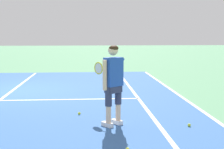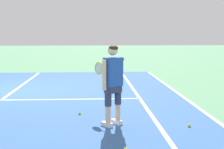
# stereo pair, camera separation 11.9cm
# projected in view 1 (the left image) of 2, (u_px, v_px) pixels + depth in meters

# --- Properties ---
(ground_plane) EXTENTS (80.00, 80.00, 0.00)m
(ground_plane) POSITION_uv_depth(u_px,v_px,m) (12.00, 91.00, 10.75)
(ground_plane) COLOR #609E70
(court_inner_surface) EXTENTS (10.98, 11.20, 0.00)m
(court_inner_surface) POSITION_uv_depth(u_px,v_px,m) (8.00, 94.00, 10.21)
(court_inner_surface) COLOR #3866A8
(court_inner_surface) RESTS_ON ground
(line_centre_service) EXTENTS (0.10, 6.40, 0.01)m
(line_centre_service) POSITION_uv_depth(u_px,v_px,m) (22.00, 83.00, 12.39)
(line_centre_service) COLOR white
(line_centre_service) RESTS_ON ground
(line_singles_right) EXTENTS (0.10, 10.80, 0.01)m
(line_singles_right) POSITION_uv_depth(u_px,v_px,m) (134.00, 92.00, 10.51)
(line_singles_right) COLOR white
(line_singles_right) RESTS_ON ground
(line_doubles_right) EXTENTS (0.10, 10.80, 0.01)m
(line_doubles_right) POSITION_uv_depth(u_px,v_px,m) (174.00, 92.00, 10.61)
(line_doubles_right) COLOR white
(line_doubles_right) RESTS_ON ground
(tennis_player) EXTENTS (0.65, 1.20, 1.71)m
(tennis_player) POSITION_uv_depth(u_px,v_px,m) (113.00, 80.00, 6.62)
(tennis_player) COLOR white
(tennis_player) RESTS_ON ground
(tennis_ball_near_feet) EXTENTS (0.07, 0.07, 0.07)m
(tennis_ball_near_feet) POSITION_uv_depth(u_px,v_px,m) (189.00, 125.00, 6.65)
(tennis_ball_near_feet) COLOR #CCE02D
(tennis_ball_near_feet) RESTS_ON ground
(tennis_ball_by_baseline) EXTENTS (0.07, 0.07, 0.07)m
(tennis_ball_by_baseline) POSITION_uv_depth(u_px,v_px,m) (79.00, 113.00, 7.62)
(tennis_ball_by_baseline) COLOR #CCE02D
(tennis_ball_by_baseline) RESTS_ON ground
(tennis_ball_mid_court) EXTENTS (0.07, 0.07, 0.07)m
(tennis_ball_mid_court) POSITION_uv_depth(u_px,v_px,m) (128.00, 149.00, 5.26)
(tennis_ball_mid_court) COLOR #CCE02D
(tennis_ball_mid_court) RESTS_ON ground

